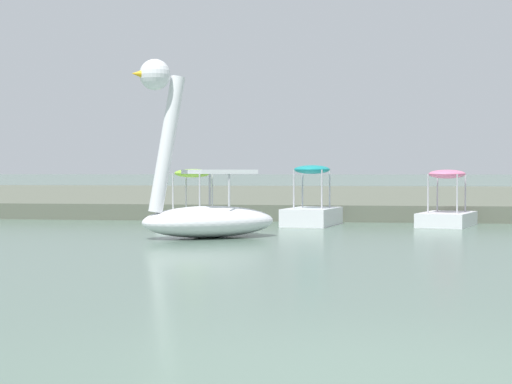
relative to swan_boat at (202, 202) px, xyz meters
name	(u,v)px	position (x,y,z in m)	size (l,w,h in m)	color
ground_plane	(365,377)	(3.42, -10.86, -0.67)	(564.32, 564.32, 0.00)	#567060
shore_bank_far	(393,197)	(3.42, 19.18, -0.46)	(155.39, 27.46, 0.41)	#5B6051
swan_boat	(202,202)	(0.00, 0.00, 0.00)	(2.89, 2.58, 3.28)	white
pedal_boat_pink	(447,208)	(4.71, 4.35, -0.26)	(1.49, 2.13, 1.27)	white
pedal_boat_teal	(312,209)	(1.66, 4.16, -0.29)	(1.31, 2.04, 1.38)	white
pedal_boat_lime	(193,208)	(-1.16, 4.27, -0.29)	(1.39, 1.94, 1.29)	white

